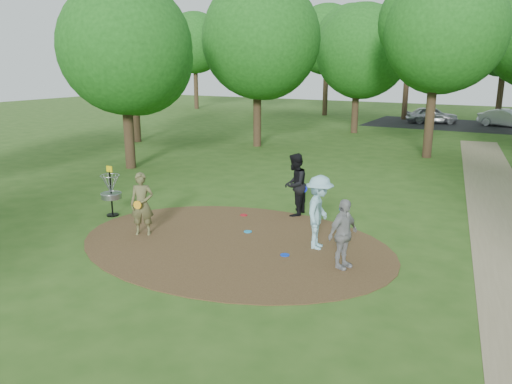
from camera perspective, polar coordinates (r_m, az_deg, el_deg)
The scene contains 14 objects.
ground at distance 12.93m, azimuth -2.59°, elevation -5.90°, with size 100.00×100.00×0.00m, color #2D5119.
dirt_clearing at distance 12.92m, azimuth -2.59°, elevation -5.85°, with size 8.40×8.40×0.02m, color #47301C.
parking_lot at distance 40.80m, azimuth 22.79°, elevation 7.04°, with size 14.00×8.00×0.01m, color black.
player_observer_with_disc at distance 13.64m, azimuth -12.89°, elevation -1.37°, with size 0.75×0.67×1.71m.
player_throwing_with_disc at distance 12.40m, azimuth 7.22°, elevation -2.34°, with size 1.21×1.31×1.87m.
player_walking_with_disc at distance 15.07m, azimuth 4.45°, elevation 0.83°, with size 0.82×1.00×1.91m.
player_waiting_with_disc at distance 11.32m, azimuth 9.91°, elevation -4.78°, with size 0.67×1.02×1.61m.
disc_ground_cyan at distance 13.71m, azimuth -0.93°, elevation -4.54°, with size 0.22×0.22×0.02m, color #1C97E0.
disc_ground_blue at distance 12.11m, azimuth 3.31°, elevation -7.20°, with size 0.22×0.22×0.02m, color #0D38E1.
disc_ground_red at distance 15.18m, azimuth -1.40°, elevation -2.64°, with size 0.22×0.22×0.02m, color #B61220.
car_left at distance 41.15m, azimuth 19.46°, elevation 8.30°, with size 1.53×3.79×1.29m, color #A9AAB1.
car_right at distance 40.84m, azimuth 26.74°, elevation 7.53°, with size 1.35×3.87×1.28m, color #AEAFB6.
disc_golf_basket at distance 15.61m, azimuth -16.27°, elevation 0.47°, with size 0.63×0.63×1.54m.
tree_ring at distance 20.61m, azimuth 17.52°, elevation 16.15°, with size 37.21×45.70×9.51m.
Camera 1 is at (6.36, -10.31, 4.50)m, focal length 35.00 mm.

